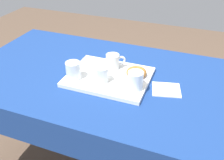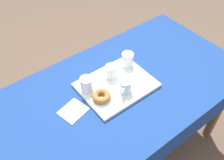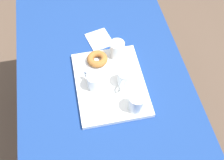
{
  "view_description": "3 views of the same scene",
  "coord_description": "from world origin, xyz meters",
  "px_view_note": "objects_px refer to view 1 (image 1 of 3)",
  "views": [
    {
      "loc": [
        0.45,
        -1.06,
        1.48
      ],
      "look_at": [
        0.08,
        -0.09,
        0.81
      ],
      "focal_mm": 39.89,
      "sensor_mm": 36.0,
      "label": 1
    },
    {
      "loc": [
        0.68,
        0.77,
        1.89
      ],
      "look_at": [
        0.04,
        -0.06,
        0.8
      ],
      "focal_mm": 40.4,
      "sensor_mm": 36.0,
      "label": 2
    },
    {
      "loc": [
        -0.72,
        0.12,
        1.94
      ],
      "look_at": [
        0.03,
        -0.03,
        0.82
      ],
      "focal_mm": 45.41,
      "sensor_mm": 36.0,
      "label": 3
    }
  ],
  "objects_px": {
    "water_glass_near": "(135,81)",
    "water_glass_far": "(73,71)",
    "donut_plate_left": "(136,76)",
    "sugar_donut_left": "(136,72)",
    "serving_tray": "(109,77)",
    "tea_mug_right": "(101,75)",
    "tea_mug_left": "(113,62)",
    "dining_table": "(105,89)",
    "paper_napkin": "(166,90)"
  },
  "relations": [
    {
      "from": "tea_mug_left",
      "to": "water_glass_far",
      "type": "xyz_separation_m",
      "value": [
        -0.15,
        -0.17,
        0.0
      ]
    },
    {
      "from": "serving_tray",
      "to": "donut_plate_left",
      "type": "relative_size",
      "value": 3.53
    },
    {
      "from": "tea_mug_right",
      "to": "tea_mug_left",
      "type": "bearing_deg",
      "value": 86.08
    },
    {
      "from": "donut_plate_left",
      "to": "paper_napkin",
      "type": "xyz_separation_m",
      "value": [
        0.17,
        -0.04,
        -0.02
      ]
    },
    {
      "from": "tea_mug_right",
      "to": "water_glass_far",
      "type": "height_order",
      "value": "water_glass_far"
    },
    {
      "from": "water_glass_far",
      "to": "tea_mug_right",
      "type": "bearing_deg",
      "value": 8.49
    },
    {
      "from": "serving_tray",
      "to": "sugar_donut_left",
      "type": "distance_m",
      "value": 0.15
    },
    {
      "from": "dining_table",
      "to": "paper_napkin",
      "type": "relative_size",
      "value": 11.28
    },
    {
      "from": "tea_mug_left",
      "to": "tea_mug_right",
      "type": "relative_size",
      "value": 0.97
    },
    {
      "from": "dining_table",
      "to": "sugar_donut_left",
      "type": "height_order",
      "value": "sugar_donut_left"
    },
    {
      "from": "dining_table",
      "to": "donut_plate_left",
      "type": "xyz_separation_m",
      "value": [
        0.17,
        0.02,
        0.12
      ]
    },
    {
      "from": "dining_table",
      "to": "serving_tray",
      "type": "xyz_separation_m",
      "value": [
        0.03,
        -0.02,
        0.1
      ]
    },
    {
      "from": "donut_plate_left",
      "to": "paper_napkin",
      "type": "distance_m",
      "value": 0.17
    },
    {
      "from": "dining_table",
      "to": "sugar_donut_left",
      "type": "distance_m",
      "value": 0.22
    },
    {
      "from": "serving_tray",
      "to": "tea_mug_right",
      "type": "height_order",
      "value": "tea_mug_right"
    },
    {
      "from": "dining_table",
      "to": "donut_plate_left",
      "type": "distance_m",
      "value": 0.21
    },
    {
      "from": "dining_table",
      "to": "serving_tray",
      "type": "relative_size",
      "value": 3.65
    },
    {
      "from": "donut_plate_left",
      "to": "tea_mug_left",
      "type": "bearing_deg",
      "value": 165.6
    },
    {
      "from": "serving_tray",
      "to": "tea_mug_right",
      "type": "relative_size",
      "value": 4.1
    },
    {
      "from": "sugar_donut_left",
      "to": "dining_table",
      "type": "bearing_deg",
      "value": -174.91
    },
    {
      "from": "water_glass_near",
      "to": "water_glass_far",
      "type": "xyz_separation_m",
      "value": [
        -0.32,
        -0.02,
        0.0
      ]
    },
    {
      "from": "water_glass_far",
      "to": "serving_tray",
      "type": "bearing_deg",
      "value": 29.39
    },
    {
      "from": "serving_tray",
      "to": "water_glass_near",
      "type": "height_order",
      "value": "water_glass_near"
    },
    {
      "from": "tea_mug_left",
      "to": "sugar_donut_left",
      "type": "height_order",
      "value": "tea_mug_left"
    },
    {
      "from": "tea_mug_left",
      "to": "donut_plate_left",
      "type": "height_order",
      "value": "tea_mug_left"
    },
    {
      "from": "serving_tray",
      "to": "tea_mug_left",
      "type": "height_order",
      "value": "tea_mug_left"
    },
    {
      "from": "dining_table",
      "to": "tea_mug_left",
      "type": "relative_size",
      "value": 15.44
    },
    {
      "from": "water_glass_near",
      "to": "donut_plate_left",
      "type": "distance_m",
      "value": 0.12
    },
    {
      "from": "sugar_donut_left",
      "to": "donut_plate_left",
      "type": "bearing_deg",
      "value": 0.0
    },
    {
      "from": "donut_plate_left",
      "to": "sugar_donut_left",
      "type": "distance_m",
      "value": 0.02
    },
    {
      "from": "tea_mug_right",
      "to": "paper_napkin",
      "type": "xyz_separation_m",
      "value": [
        0.32,
        0.07,
        -0.06
      ]
    },
    {
      "from": "water_glass_near",
      "to": "tea_mug_left",
      "type": "bearing_deg",
      "value": 139.34
    },
    {
      "from": "donut_plate_left",
      "to": "sugar_donut_left",
      "type": "height_order",
      "value": "sugar_donut_left"
    },
    {
      "from": "water_glass_near",
      "to": "paper_napkin",
      "type": "height_order",
      "value": "water_glass_near"
    },
    {
      "from": "water_glass_far",
      "to": "paper_napkin",
      "type": "distance_m",
      "value": 0.48
    },
    {
      "from": "tea_mug_left",
      "to": "sugar_donut_left",
      "type": "xyz_separation_m",
      "value": [
        0.14,
        -0.04,
        -0.01
      ]
    },
    {
      "from": "dining_table",
      "to": "sugar_donut_left",
      "type": "relative_size",
      "value": 14.74
    },
    {
      "from": "donut_plate_left",
      "to": "sugar_donut_left",
      "type": "bearing_deg",
      "value": 0.0
    },
    {
      "from": "water_glass_far",
      "to": "sugar_donut_left",
      "type": "bearing_deg",
      "value": 23.53
    },
    {
      "from": "tea_mug_right",
      "to": "water_glass_far",
      "type": "bearing_deg",
      "value": -171.51
    },
    {
      "from": "water_glass_near",
      "to": "donut_plate_left",
      "type": "xyz_separation_m",
      "value": [
        -0.02,
        0.11,
        -0.04
      ]
    },
    {
      "from": "dining_table",
      "to": "water_glass_near",
      "type": "height_order",
      "value": "water_glass_near"
    },
    {
      "from": "water_glass_near",
      "to": "sugar_donut_left",
      "type": "xyz_separation_m",
      "value": [
        -0.02,
        0.11,
        -0.02
      ]
    },
    {
      "from": "serving_tray",
      "to": "paper_napkin",
      "type": "bearing_deg",
      "value": 0.44
    },
    {
      "from": "dining_table",
      "to": "tea_mug_left",
      "type": "bearing_deg",
      "value": 61.15
    },
    {
      "from": "dining_table",
      "to": "water_glass_near",
      "type": "bearing_deg",
      "value": -25.12
    },
    {
      "from": "tea_mug_left",
      "to": "paper_napkin",
      "type": "height_order",
      "value": "tea_mug_left"
    },
    {
      "from": "tea_mug_right",
      "to": "donut_plate_left",
      "type": "relative_size",
      "value": 0.86
    },
    {
      "from": "serving_tray",
      "to": "paper_napkin",
      "type": "height_order",
      "value": "serving_tray"
    },
    {
      "from": "donut_plate_left",
      "to": "paper_napkin",
      "type": "bearing_deg",
      "value": -12.68
    }
  ]
}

